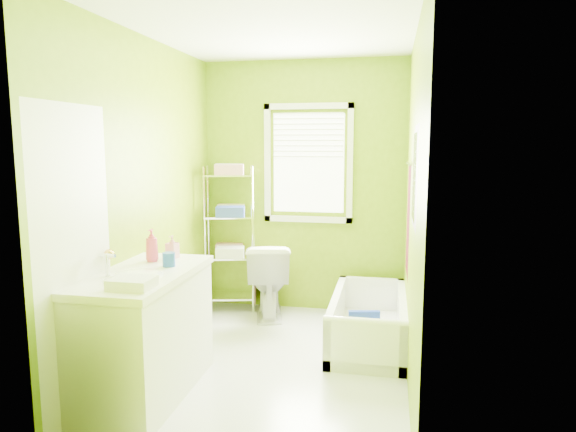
% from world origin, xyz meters
% --- Properties ---
extents(ground, '(2.90, 2.90, 0.00)m').
position_xyz_m(ground, '(0.00, 0.00, 0.00)').
color(ground, silver).
rests_on(ground, ground).
extents(room_envelope, '(2.14, 2.94, 2.62)m').
position_xyz_m(room_envelope, '(0.00, 0.00, 1.55)').
color(room_envelope, '#6B8C06').
rests_on(room_envelope, ground).
extents(window, '(0.92, 0.05, 1.22)m').
position_xyz_m(window, '(0.05, 1.42, 1.61)').
color(window, white).
rests_on(window, ground).
extents(door, '(0.09, 0.80, 2.00)m').
position_xyz_m(door, '(-1.04, -1.00, 1.00)').
color(door, white).
rests_on(door, ground).
extents(right_wall_decor, '(0.04, 1.48, 1.17)m').
position_xyz_m(right_wall_decor, '(1.04, -0.02, 1.32)').
color(right_wall_decor, '#43070B').
rests_on(right_wall_decor, ground).
extents(bathtub, '(0.64, 1.38, 0.44)m').
position_xyz_m(bathtub, '(0.73, 0.57, 0.14)').
color(bathtub, white).
rests_on(bathtub, ground).
extents(toilet, '(0.59, 0.83, 0.77)m').
position_xyz_m(toilet, '(-0.31, 1.14, 0.38)').
color(toilet, white).
rests_on(toilet, ground).
extents(vanity, '(0.60, 1.18, 1.13)m').
position_xyz_m(vanity, '(-0.76, -0.67, 0.47)').
color(vanity, silver).
rests_on(vanity, ground).
extents(wire_shelf_unit, '(0.57, 0.46, 1.54)m').
position_xyz_m(wire_shelf_unit, '(-0.74, 1.27, 0.94)').
color(wire_shelf_unit, silver).
rests_on(wire_shelf_unit, ground).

